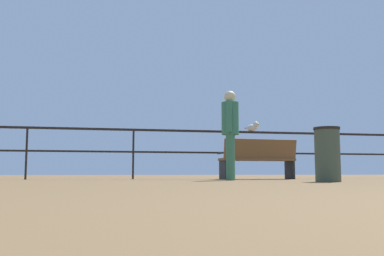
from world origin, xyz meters
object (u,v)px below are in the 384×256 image
bench_near_left (258,157)px  trash_bin (327,154)px  person_at_railing (230,129)px  seagull_on_rail (253,127)px

bench_near_left → trash_bin: bearing=-88.4°
bench_near_left → person_at_railing: person_at_railing is taller
bench_near_left → seagull_on_rail: seagull_on_rail is taller
person_at_railing → bench_near_left: bearing=48.3°
bench_near_left → person_at_railing: (-0.96, -1.08, 0.49)m
person_at_railing → seagull_on_rail: bearing=58.6°
seagull_on_rail → trash_bin: size_ratio=0.52×
bench_near_left → seagull_on_rail: bearing=78.5°
bench_near_left → trash_bin: (0.08, -2.74, -0.06)m
seagull_on_rail → bench_near_left: bearing=-101.5°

